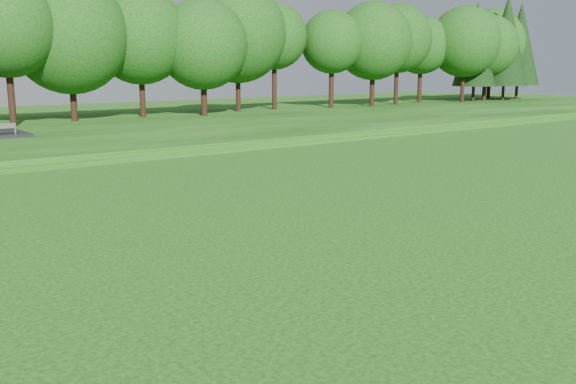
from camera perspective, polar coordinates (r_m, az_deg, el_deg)
berm at (r=51.40m, az=-10.36°, el=5.94°), size 130.00×30.00×0.60m
walking_path at (r=39.57m, az=-0.96°, el=4.18°), size 130.00×1.60×0.04m
treeline at (r=54.88m, az=-12.64°, el=14.33°), size 104.00×7.00×15.00m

